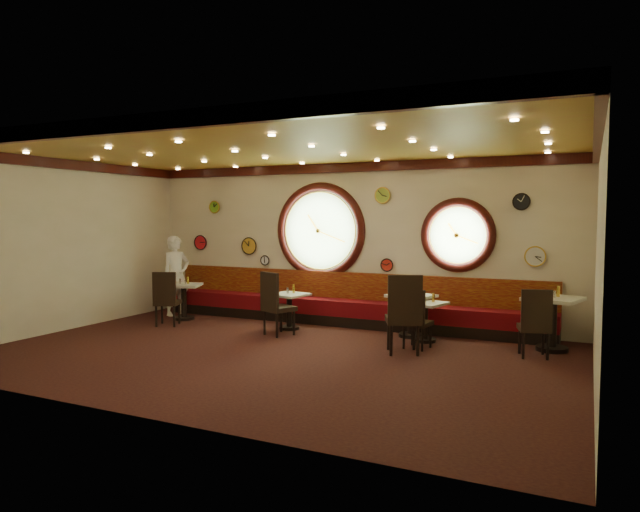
{
  "coord_description": "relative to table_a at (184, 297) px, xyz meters",
  "views": [
    {
      "loc": [
        4.4,
        -7.56,
        2.15
      ],
      "look_at": [
        0.43,
        0.8,
        1.5
      ],
      "focal_mm": 32.0,
      "sensor_mm": 36.0,
      "label": 1
    }
  ],
  "objects": [
    {
      "name": "floor",
      "position": [
        3.2,
        -1.84,
        -0.47
      ],
      "size": [
        9.0,
        6.0,
        0.0
      ],
      "primitive_type": "cube",
      "color": "black",
      "rests_on": "ground"
    },
    {
      "name": "ceiling",
      "position": [
        3.2,
        -1.84,
        2.73
      ],
      "size": [
        9.0,
        6.0,
        0.02
      ],
      "primitive_type": "cube",
      "color": "#C08536",
      "rests_on": "wall_back"
    },
    {
      "name": "wall_back",
      "position": [
        3.2,
        1.16,
        1.13
      ],
      "size": [
        9.0,
        0.02,
        3.2
      ],
      "primitive_type": "cube",
      "color": "beige",
      "rests_on": "floor"
    },
    {
      "name": "wall_front",
      "position": [
        3.2,
        -4.84,
        1.13
      ],
      "size": [
        9.0,
        0.02,
        3.2
      ],
      "primitive_type": "cube",
      "color": "beige",
      "rests_on": "floor"
    },
    {
      "name": "wall_left",
      "position": [
        -1.3,
        -1.84,
        1.13
      ],
      "size": [
        0.02,
        6.0,
        3.2
      ],
      "primitive_type": "cube",
      "color": "beige",
      "rests_on": "floor"
    },
    {
      "name": "wall_right",
      "position": [
        7.7,
        -1.84,
        1.13
      ],
      "size": [
        0.02,
        6.0,
        3.2
      ],
      "primitive_type": "cube",
      "color": "beige",
      "rests_on": "floor"
    },
    {
      "name": "molding_back",
      "position": [
        3.2,
        1.11,
        2.64
      ],
      "size": [
        9.0,
        0.1,
        0.18
      ],
      "primitive_type": "cube",
      "color": "black",
      "rests_on": "wall_back"
    },
    {
      "name": "molding_front",
      "position": [
        3.2,
        -4.79,
        2.64
      ],
      "size": [
        9.0,
        0.1,
        0.18
      ],
      "primitive_type": "cube",
      "color": "black",
      "rests_on": "wall_back"
    },
    {
      "name": "molding_left",
      "position": [
        -1.25,
        -1.84,
        2.64
      ],
      "size": [
        0.1,
        6.0,
        0.18
      ],
      "primitive_type": "cube",
      "color": "black",
      "rests_on": "wall_back"
    },
    {
      "name": "molding_right",
      "position": [
        7.65,
        -1.84,
        2.64
      ],
      "size": [
        0.1,
        6.0,
        0.18
      ],
      "primitive_type": "cube",
      "color": "black",
      "rests_on": "wall_back"
    },
    {
      "name": "banquette_base",
      "position": [
        3.2,
        0.88,
        -0.37
      ],
      "size": [
        8.0,
        0.55,
        0.2
      ],
      "primitive_type": "cube",
      "color": "black",
      "rests_on": "floor"
    },
    {
      "name": "banquette_seat",
      "position": [
        3.2,
        0.88,
        -0.12
      ],
      "size": [
        8.0,
        0.55,
        0.3
      ],
      "primitive_type": "cube",
      "color": "#57070E",
      "rests_on": "banquette_base"
    },
    {
      "name": "banquette_back",
      "position": [
        3.2,
        1.1,
        0.28
      ],
      "size": [
        8.0,
        0.1,
        0.55
      ],
      "primitive_type": "cube",
      "color": "#5F0708",
      "rests_on": "wall_back"
    },
    {
      "name": "porthole_left_glass",
      "position": [
        2.6,
        1.16,
        1.38
      ],
      "size": [
        1.66,
        0.02,
        1.66
      ],
      "primitive_type": "cylinder",
      "rotation": [
        1.57,
        0.0,
        0.0
      ],
      "color": "#8EBB70",
      "rests_on": "wall_back"
    },
    {
      "name": "porthole_left_frame",
      "position": [
        2.6,
        1.14,
        1.38
      ],
      "size": [
        1.98,
        0.18,
        1.98
      ],
      "primitive_type": "torus",
      "rotation": [
        1.57,
        0.0,
        0.0
      ],
      "color": "black",
      "rests_on": "wall_back"
    },
    {
      "name": "porthole_left_ring",
      "position": [
        2.6,
        1.11,
        1.38
      ],
      "size": [
        1.61,
        0.03,
        1.61
      ],
      "primitive_type": "torus",
      "rotation": [
        1.57,
        0.0,
        0.0
      ],
      "color": "gold",
      "rests_on": "wall_back"
    },
    {
      "name": "porthole_right_glass",
      "position": [
        5.4,
        1.16,
        1.33
      ],
      "size": [
        1.1,
        0.02,
        1.1
      ],
      "primitive_type": "cylinder",
      "rotation": [
        1.57,
        0.0,
        0.0
      ],
      "color": "#8EBB70",
      "rests_on": "wall_back"
    },
    {
      "name": "porthole_right_frame",
      "position": [
        5.4,
        1.14,
        1.33
      ],
      "size": [
        1.38,
        0.18,
        1.38
      ],
      "primitive_type": "torus",
      "rotation": [
        1.57,
        0.0,
        0.0
      ],
      "color": "black",
      "rests_on": "wall_back"
    },
    {
      "name": "porthole_right_ring",
      "position": [
        5.4,
        1.11,
        1.33
      ],
      "size": [
        1.09,
        0.03,
        1.09
      ],
      "primitive_type": "torus",
      "rotation": [
        1.57,
        0.0,
        0.0
      ],
      "color": "gold",
      "rests_on": "wall_back"
    },
    {
      "name": "wall_clock_0",
      "position": [
        -0.4,
        1.12,
        1.08
      ],
      "size": [
        0.32,
        0.03,
        0.32
      ],
      "primitive_type": "cylinder",
      "rotation": [
        1.57,
        0.0,
        0.0
      ],
      "color": "red",
      "rests_on": "wall_back"
    },
    {
      "name": "wall_clock_1",
      "position": [
        6.5,
        1.12,
        1.93
      ],
      "size": [
        0.28,
        0.03,
        0.28
      ],
      "primitive_type": "cylinder",
      "rotation": [
        1.57,
        0.0,
        0.0
      ],
      "color": "black",
      "rests_on": "wall_back"
    },
    {
      "name": "wall_clock_2",
      "position": [
        3.95,
        1.12,
        2.08
      ],
      "size": [
        0.3,
        0.03,
        0.3
      ],
      "primitive_type": "cylinder",
      "rotation": [
        1.57,
        0.0,
        0.0
      ],
      "color": "#96B839",
      "rests_on": "wall_back"
    },
    {
      "name": "wall_clock_3",
      "position": [
        1.3,
        1.12,
        0.73
      ],
      "size": [
        0.2,
        0.03,
        0.2
      ],
      "primitive_type": "cylinder",
      "rotation": [
        1.57,
        0.0,
        0.0
      ],
      "color": "white",
      "rests_on": "wall_back"
    },
    {
      "name": "wall_clock_4",
      "position": [
        -0.0,
        1.12,
        1.88
      ],
      "size": [
        0.26,
        0.03,
        0.26
      ],
      "primitive_type": "cylinder",
      "rotation": [
        1.57,
        0.0,
        0.0
      ],
      "color": "#6CB724",
      "rests_on": "wall_back"
    },
    {
      "name": "wall_clock_5",
      "position": [
        6.75,
        1.12,
        0.98
      ],
      "size": [
        0.34,
        0.03,
        0.34
      ],
      "primitive_type": "cylinder",
      "rotation": [
        1.57,
        0.0,
        0.0
      ],
      "color": "silver",
      "rests_on": "wall_back"
    },
    {
      "name": "wall_clock_6",
      "position": [
        4.05,
        1.12,
        0.73
      ],
      "size": [
        0.24,
        0.03,
        0.24
      ],
      "primitive_type": "cylinder",
      "rotation": [
        1.57,
        0.0,
        0.0
      ],
      "color": "red",
      "rests_on": "wall_back"
    },
    {
      "name": "wall_clock_7",
      "position": [
        0.9,
        1.12,
        1.03
      ],
      "size": [
        0.36,
        0.03,
        0.36
      ],
      "primitive_type": "cylinder",
      "rotation": [
        1.57,
        0.0,
        0.0
      ],
      "color": "gold",
      "rests_on": "wall_back"
    },
    {
      "name": "table_a",
      "position": [
        0.0,
        0.0,
        0.0
      ],
      "size": [
        0.88,
        0.88,
        0.74
      ],
      "color": "black",
      "rests_on": "floor"
    },
    {
      "name": "table_b",
      "position": [
        2.47,
        0.05,
        -0.04
      ],
      "size": [
        0.74,
        0.74,
        0.68
      ],
      "color": "black",
      "rests_on": "floor"
    },
    {
      "name": "table_c",
      "position": [
        4.76,
        0.36,
        0.01
      ],
      "size": [
        0.89,
        0.89,
        0.76
      ],
      "color": "black",
      "rests_on": "floor"
    },
    {
      "name": "table_d",
      "position": [
        5.08,
        0.1,
        -0.04
      ],
      "size": [
        0.76,
        0.76,
        0.68
      ],
      "color": "black",
      "rests_on": "floor"
    },
    {
      "name": "table_e",
      "position": [
        7.1,
        0.3,
        0.08
      ],
      "size": [
        0.97,
        0.97,
        0.87
      ],
      "color": "black",
      "rests_on": "floor"
    },
    {
      "name": "chair_a",
      "position": [
        0.16,
        -0.74,
        0.15
      ],
      "size": [
        0.59,
        0.59,
        0.66
      ],
      "rotation": [
        0.0,
        0.0,
        0.4
      ],
      "color": "black",
      "rests_on": "floor"
    },
    {
      "name": "chair_b",
      "position": [
        2.52,
        -0.6,
        0.19
      ],
      "size": [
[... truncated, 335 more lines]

